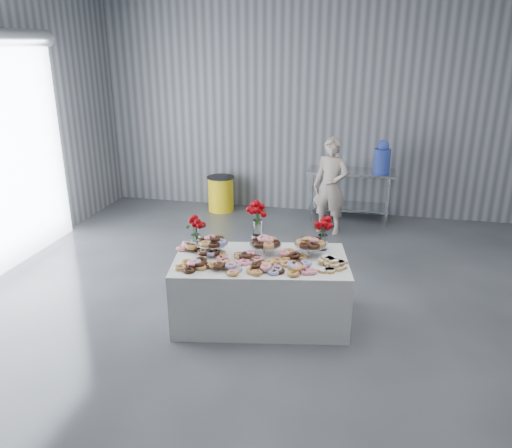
{
  "coord_description": "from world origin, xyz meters",
  "views": [
    {
      "loc": [
        0.83,
        -4.53,
        2.98
      ],
      "look_at": [
        -0.35,
        0.78,
        1.01
      ],
      "focal_mm": 35.0,
      "sensor_mm": 36.0,
      "label": 1
    }
  ],
  "objects": [
    {
      "name": "ground",
      "position": [
        0.0,
        0.0,
        0.0
      ],
      "size": [
        9.0,
        9.0,
        0.0
      ],
      "primitive_type": "plane",
      "color": "#33363B",
      "rests_on": "ground"
    },
    {
      "name": "room_walls",
      "position": [
        -0.27,
        0.07,
        2.64
      ],
      "size": [
        8.04,
        9.04,
        4.02
      ],
      "color": "gray",
      "rests_on": "ground"
    },
    {
      "name": "display_table",
      "position": [
        -0.21,
        0.37,
        0.38
      ],
      "size": [
        2.05,
        1.33,
        0.75
      ],
      "primitive_type": "cube",
      "rotation": [
        0.0,
        0.0,
        0.18
      ],
      "color": "silver",
      "rests_on": "ground"
    },
    {
      "name": "prep_table",
      "position": [
        0.62,
        4.1,
        0.62
      ],
      "size": [
        1.5,
        0.6,
        0.9
      ],
      "color": "silver",
      "rests_on": "ground"
    },
    {
      "name": "donut_mounds",
      "position": [
        -0.21,
        0.32,
        0.8
      ],
      "size": [
        1.92,
        1.11,
        0.09
      ],
      "primitive_type": null,
      "rotation": [
        0.0,
        0.0,
        0.18
      ],
      "color": "#DB8850",
      "rests_on": "display_table"
    },
    {
      "name": "cake_stand_left",
      "position": [
        -0.77,
        0.42,
        0.89
      ],
      "size": [
        0.36,
        0.36,
        0.17
      ],
      "color": "silver",
      "rests_on": "display_table"
    },
    {
      "name": "cake_stand_mid",
      "position": [
        -0.18,
        0.53,
        0.89
      ],
      "size": [
        0.36,
        0.36,
        0.17
      ],
      "color": "silver",
      "rests_on": "display_table"
    },
    {
      "name": "cake_stand_right",
      "position": [
        0.31,
        0.62,
        0.89
      ],
      "size": [
        0.36,
        0.36,
        0.17
      ],
      "color": "silver",
      "rests_on": "display_table"
    },
    {
      "name": "danish_pile",
      "position": [
        0.56,
        0.36,
        0.81
      ],
      "size": [
        0.48,
        0.48,
        0.11
      ],
      "primitive_type": null,
      "color": "white",
      "rests_on": "display_table"
    },
    {
      "name": "bouquet_left",
      "position": [
        -0.99,
        0.48,
        1.05
      ],
      "size": [
        0.26,
        0.26,
        0.42
      ],
      "color": "white",
      "rests_on": "display_table"
    },
    {
      "name": "bouquet_right",
      "position": [
        0.43,
        0.8,
        1.05
      ],
      "size": [
        0.26,
        0.26,
        0.42
      ],
      "color": "white",
      "rests_on": "display_table"
    },
    {
      "name": "bouquet_center",
      "position": [
        -0.32,
        0.71,
        1.13
      ],
      "size": [
        0.26,
        0.26,
        0.57
      ],
      "color": "silver",
      "rests_on": "display_table"
    },
    {
      "name": "water_jug",
      "position": [
        1.12,
        4.1,
        1.15
      ],
      "size": [
        0.28,
        0.28,
        0.55
      ],
      "color": "blue",
      "rests_on": "prep_table"
    },
    {
      "name": "drink_bottles",
      "position": [
        0.3,
        4.0,
        1.04
      ],
      "size": [
        0.54,
        0.08,
        0.27
      ],
      "primitive_type": null,
      "color": "#268C33",
      "rests_on": "prep_table"
    },
    {
      "name": "person",
      "position": [
        0.32,
        3.39,
        0.79
      ],
      "size": [
        0.65,
        0.5,
        1.59
      ],
      "primitive_type": "imported",
      "rotation": [
        0.0,
        0.0,
        -0.24
      ],
      "color": "#CC8C93",
      "rests_on": "ground"
    },
    {
      "name": "trash_barrel",
      "position": [
        -1.76,
        4.1,
        0.33
      ],
      "size": [
        0.51,
        0.51,
        0.66
      ],
      "rotation": [
        0.0,
        0.0,
        -0.1
      ],
      "color": "yellow",
      "rests_on": "ground"
    }
  ]
}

